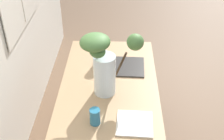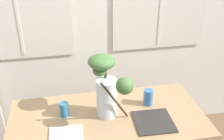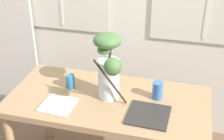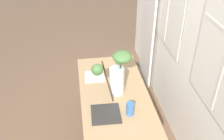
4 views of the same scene
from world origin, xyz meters
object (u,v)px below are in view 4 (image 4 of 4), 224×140
vase_with_branches (116,74)px  plate_square_left (95,76)px  dining_table (114,99)px  plate_square_right (106,114)px  drinking_glass_blue_right (130,109)px  drinking_glass_blue_left (116,71)px

vase_with_branches → plate_square_left: 0.44m
dining_table → plate_square_right: 0.35m
plate_square_left → plate_square_right: size_ratio=0.81×
vase_with_branches → dining_table: bearing=-92.7°
dining_table → plate_square_left: (-0.32, -0.18, 0.09)m
plate_square_left → plate_square_right: bearing=4.0°
dining_table → vase_with_branches: size_ratio=3.05×
vase_with_branches → plate_square_left: vase_with_branches is taller
drinking_glass_blue_right → dining_table: bearing=-164.3°
dining_table → drinking_glass_blue_right: bearing=15.7°
dining_table → drinking_glass_blue_left: 0.35m
vase_with_branches → drinking_glass_blue_right: size_ratio=3.66×
plate_square_right → drinking_glass_blue_right: bearing=82.9°
drinking_glass_blue_left → drinking_glass_blue_right: bearing=2.2°
dining_table → drinking_glass_blue_left: size_ratio=13.17×
drinking_glass_blue_left → plate_square_left: 0.25m
plate_square_left → plate_square_right: same height
vase_with_branches → plate_square_right: vase_with_branches is taller
plate_square_right → drinking_glass_blue_left: bearing=162.2°
drinking_glass_blue_left → plate_square_left: bearing=-90.4°
dining_table → vase_with_branches: vase_with_branches is taller
vase_with_branches → plate_square_right: (0.31, -0.15, -0.23)m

